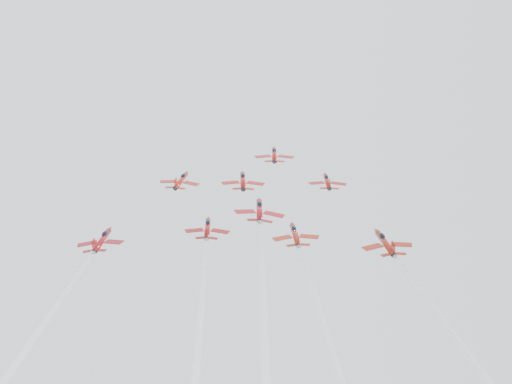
{
  "coord_description": "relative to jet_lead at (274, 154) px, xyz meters",
  "views": [
    {
      "loc": [
        4.47,
        -145.0,
        113.57
      ],
      "look_at": [
        0.0,
        2.0,
        132.93
      ],
      "focal_mm": 50.0,
      "sensor_mm": 36.0,
      "label": 1
    }
  ],
  "objects": [
    {
      "name": "jet_center",
      "position": [
        -2.83,
        -76.07,
        -40.18
      ],
      "size": [
        10.16,
        98.07,
        52.56
      ],
      "rotation": [
        0.49,
        0.09,
        0.09
      ],
      "color": "#AC1018"
    },
    {
      "name": "jet_rear_farleft",
      "position": [
        -30.94,
        -82.48,
        -43.56
      ],
      "size": [
        8.71,
        84.1,
        45.07
      ],
      "rotation": [
        0.49,
        -0.06,
        -0.09
      ],
      "color": "maroon"
    },
    {
      "name": "jet_lead",
      "position": [
        0.0,
        0.0,
        0.0
      ],
      "size": [
        9.86,
        12.81,
        7.48
      ],
      "rotation": [
        0.49,
        0.01,
        0.03
      ],
      "color": "#B31911"
    },
    {
      "name": "jet_row2_center",
      "position": [
        -6.88,
        -17.02,
        -8.98
      ],
      "size": [
        9.73,
        12.64,
        7.39
      ],
      "rotation": [
        0.49,
        0.02,
        0.08
      ],
      "color": "#AD1310"
    },
    {
      "name": "jet_rear_left",
      "position": [
        -12.33,
        -76.64,
        -40.49
      ],
      "size": [
        8.43,
        81.37,
        43.61
      ],
      "rotation": [
        0.49,
        0.03,
        0.08
      ],
      "color": "maroon"
    },
    {
      "name": "jet_row2_left",
      "position": [
        -20.75,
        -16.66,
        -8.79
      ],
      "size": [
        9.13,
        11.86,
        6.93
      ],
      "rotation": [
        0.49,
        0.1,
        -0.09
      ],
      "color": "#AA1D10"
    },
    {
      "name": "jet_row2_right",
      "position": [
        11.68,
        -17.54,
        -9.26
      ],
      "size": [
        8.48,
        11.01,
        6.43
      ],
      "rotation": [
        0.49,
        0.02,
        0.06
      ],
      "color": "#A5160F"
    },
    {
      "name": "jet_rear_right",
      "position": [
        3.95,
        -80.25,
        -42.39
      ],
      "size": [
        8.66,
        83.55,
        44.78
      ],
      "rotation": [
        0.49,
        -0.06,
        0.08
      ],
      "color": "#AB2110"
    }
  ]
}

